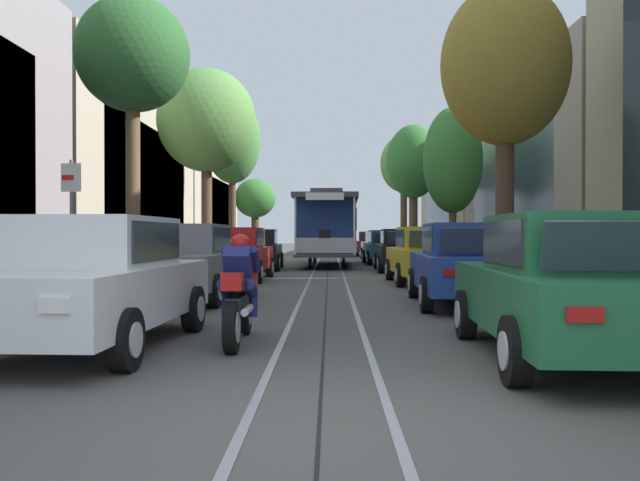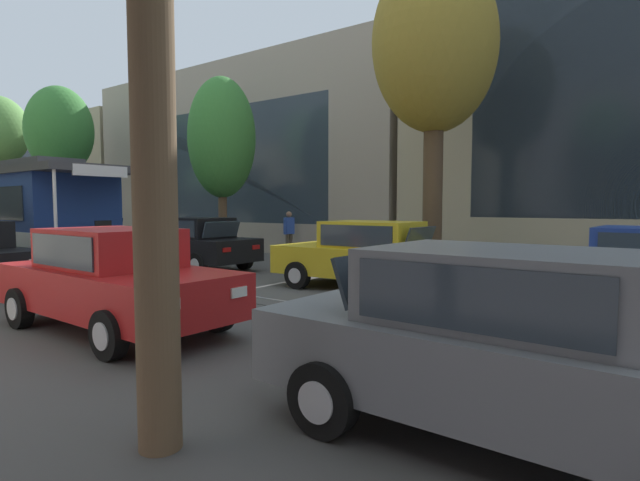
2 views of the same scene
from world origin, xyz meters
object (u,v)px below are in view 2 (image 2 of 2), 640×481
at_px(parked_car_white_sixth_right, 26,232).
at_px(street_tree_kerb_right_second, 435,48).
at_px(street_tree_kerb_right_mid, 222,139).
at_px(street_tree_kerb_right_fourth, 60,132).
at_px(pedestrian_on_left_pavement, 289,231).
at_px(parked_car_black_fourth_right, 193,243).
at_px(parked_car_grey_second_left, 515,345).
at_px(cable_car_trolley, 23,214).
at_px(parked_car_teal_fifth_right, 86,236).
at_px(parked_car_red_mid_left, 115,279).
at_px(parked_car_yellow_mid_right, 368,255).

relative_size(parked_car_white_sixth_right, street_tree_kerb_right_second, 0.54).
bearing_deg(street_tree_kerb_right_mid, street_tree_kerb_right_fourth, 90.57).
relative_size(parked_car_white_sixth_right, pedestrian_on_left_pavement, 2.55).
bearing_deg(street_tree_kerb_right_second, pedestrian_on_left_pavement, 69.53).
relative_size(parked_car_black_fourth_right, street_tree_kerb_right_fourth, 0.58).
distance_m(parked_car_grey_second_left, street_tree_kerb_right_second, 10.05).
xyz_separation_m(street_tree_kerb_right_second, pedestrian_on_left_pavement, (2.56, 6.86, -4.87)).
height_order(parked_car_black_fourth_right, street_tree_kerb_right_mid, street_tree_kerb_right_mid).
relative_size(cable_car_trolley, pedestrian_on_left_pavement, 5.32).
relative_size(parked_car_teal_fifth_right, parked_car_white_sixth_right, 1.00).
xyz_separation_m(parked_car_red_mid_left, parked_car_teal_fifth_right, (5.45, 10.88, 0.00)).
relative_size(parked_car_red_mid_left, parked_car_black_fourth_right, 1.00).
bearing_deg(parked_car_yellow_mid_right, pedestrian_on_left_pavement, 53.48).
xyz_separation_m(street_tree_kerb_right_mid, cable_car_trolley, (-4.86, 3.85, -2.58)).
bearing_deg(parked_car_grey_second_left, parked_car_black_fourth_right, 62.47).
relative_size(parked_car_grey_second_left, parked_car_teal_fifth_right, 1.00).
bearing_deg(street_tree_kerb_right_mid, parked_car_white_sixth_right, 100.79).
bearing_deg(cable_car_trolley, street_tree_kerb_right_second, -67.72).
xyz_separation_m(parked_car_yellow_mid_right, parked_car_teal_fifth_right, (-0.09, 12.15, 0.00)).
distance_m(street_tree_kerb_right_mid, cable_car_trolley, 6.72).
bearing_deg(cable_car_trolley, parked_car_teal_fifth_right, 24.14).
relative_size(parked_car_black_fourth_right, street_tree_kerb_right_mid, 0.69).
xyz_separation_m(street_tree_kerb_right_fourth, pedestrian_on_left_pavement, (2.58, -11.89, -4.42)).
bearing_deg(street_tree_kerb_right_second, parked_car_red_mid_left, 165.31).
bearing_deg(street_tree_kerb_right_fourth, parked_car_teal_fifth_right, -109.34).
xyz_separation_m(parked_car_black_fourth_right, cable_car_trolley, (-2.79, 4.77, 0.86)).
distance_m(parked_car_red_mid_left, parked_car_teal_fifth_right, 12.17).
relative_size(parked_car_yellow_mid_right, parked_car_black_fourth_right, 1.00).
distance_m(parked_car_yellow_mid_right, parked_car_teal_fifth_right, 12.15).
distance_m(parked_car_teal_fifth_right, street_tree_kerb_right_fourth, 7.75).
xyz_separation_m(parked_car_white_sixth_right, street_tree_kerb_right_second, (1.90, -18.25, 5.05)).
bearing_deg(street_tree_kerb_right_mid, parked_car_black_fourth_right, -156.05).
bearing_deg(pedestrian_on_left_pavement, cable_car_trolley, 146.86).
distance_m(parked_car_yellow_mid_right, parked_car_black_fourth_right, 6.18).
xyz_separation_m(parked_car_black_fourth_right, parked_car_white_sixth_right, (0.08, 11.37, 0.00)).
distance_m(parked_car_red_mid_left, parked_car_white_sixth_right, 17.22).
distance_m(parked_car_white_sixth_right, street_tree_kerb_right_mid, 11.18).
distance_m(parked_car_grey_second_left, street_tree_kerb_right_mid, 14.60).
xyz_separation_m(parked_car_teal_fifth_right, street_tree_kerb_right_second, (2.09, -12.85, 5.05)).
bearing_deg(parked_car_white_sixth_right, parked_car_grey_second_left, -104.53).
distance_m(parked_car_red_mid_left, street_tree_kerb_right_fourth, 18.94).
distance_m(parked_car_grey_second_left, parked_car_teal_fifth_right, 17.82).
distance_m(parked_car_red_mid_left, pedestrian_on_left_pavement, 11.22).
height_order(parked_car_white_sixth_right, street_tree_kerb_right_mid, street_tree_kerb_right_mid).
distance_m(street_tree_kerb_right_second, cable_car_trolley, 13.26).
height_order(parked_car_teal_fifth_right, cable_car_trolley, cable_car_trolley).
distance_m(parked_car_grey_second_left, cable_car_trolley, 16.00).
height_order(parked_car_yellow_mid_right, street_tree_kerb_right_fourth, street_tree_kerb_right_fourth).
xyz_separation_m(street_tree_kerb_right_second, street_tree_kerb_right_mid, (0.09, 7.80, -1.60)).
bearing_deg(parked_car_yellow_mid_right, parked_car_red_mid_left, 167.03).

